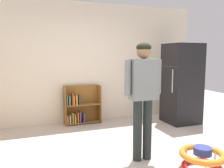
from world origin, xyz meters
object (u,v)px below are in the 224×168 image
(baby_walker, at_px, (202,159))
(standing_person, at_px, (143,91))
(refrigerator, at_px, (182,84))
(bookshelf, at_px, (80,107))

(baby_walker, bearing_deg, standing_person, 135.62)
(standing_person, xyz_separation_m, baby_walker, (0.59, -0.58, -0.87))
(refrigerator, xyz_separation_m, standing_person, (-1.73, -1.43, 0.13))
(refrigerator, height_order, baby_walker, refrigerator)
(standing_person, height_order, baby_walker, standing_person)
(refrigerator, bearing_deg, standing_person, -140.53)
(refrigerator, relative_size, baby_walker, 2.95)
(bookshelf, distance_m, baby_walker, 2.91)
(refrigerator, distance_m, standing_person, 2.25)
(standing_person, bearing_deg, bookshelf, 101.98)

